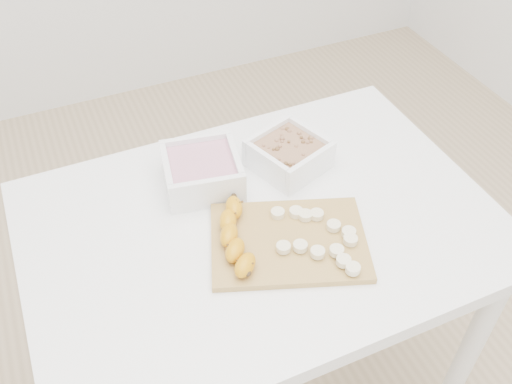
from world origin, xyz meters
name	(u,v)px	position (x,y,z in m)	size (l,w,h in m)	color
table	(261,250)	(0.00, 0.00, 0.65)	(1.00, 0.70, 0.75)	white
bowl_yogurt	(202,171)	(-0.07, 0.16, 0.79)	(0.19, 0.19, 0.08)	white
bowl_granola	(289,154)	(0.13, 0.14, 0.79)	(0.20, 0.20, 0.07)	white
cutting_board	(289,242)	(0.02, -0.08, 0.76)	(0.32, 0.23, 0.01)	#AE8A40
banana	(236,237)	(-0.08, -0.05, 0.78)	(0.06, 0.21, 0.04)	orange
banana_slices	(320,236)	(0.08, -0.11, 0.77)	(0.17, 0.23, 0.02)	beige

